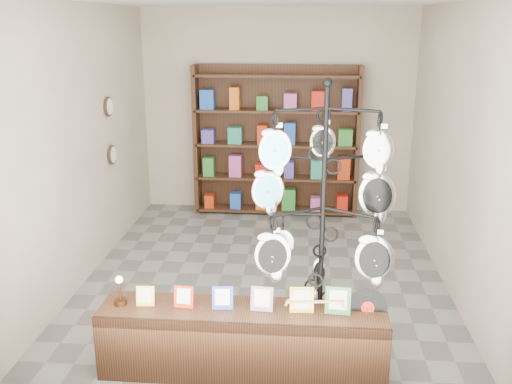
% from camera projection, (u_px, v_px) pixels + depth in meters
% --- Properties ---
extents(ground, '(5.00, 5.00, 0.00)m').
position_uv_depth(ground, '(265.00, 276.00, 6.52)').
color(ground, slate).
rests_on(ground, ground).
extents(room_envelope, '(5.00, 5.00, 5.00)m').
position_uv_depth(room_envelope, '(266.00, 115.00, 5.98)').
color(room_envelope, '#C3B39D').
rests_on(room_envelope, ground).
extents(display_tree, '(1.23, 1.04, 2.41)m').
position_uv_depth(display_tree, '(323.00, 208.00, 4.47)').
color(display_tree, black).
rests_on(display_tree, ground).
extents(front_shelf, '(2.33, 0.48, 0.82)m').
position_uv_depth(front_shelf, '(243.00, 340.00, 4.68)').
color(front_shelf, black).
rests_on(front_shelf, ground).
extents(back_shelving, '(2.42, 0.36, 2.20)m').
position_uv_depth(back_shelving, '(276.00, 146.00, 8.41)').
color(back_shelving, black).
rests_on(back_shelving, ground).
extents(wall_clocks, '(0.03, 0.24, 0.84)m').
position_uv_depth(wall_clocks, '(110.00, 131.00, 7.01)').
color(wall_clocks, black).
rests_on(wall_clocks, ground).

